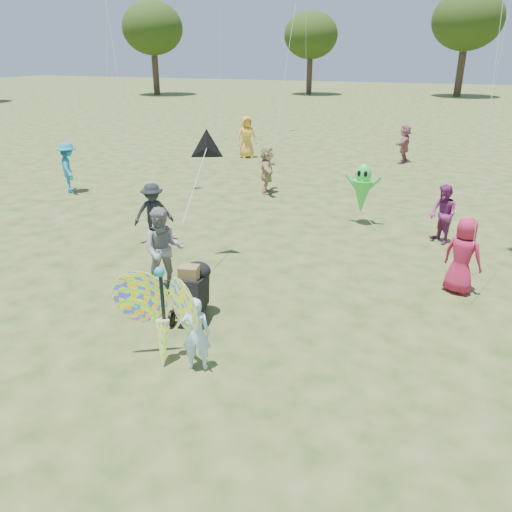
{
  "coord_description": "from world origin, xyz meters",
  "views": [
    {
      "loc": [
        2.99,
        -6.41,
        4.6
      ],
      "look_at": [
        -0.2,
        1.5,
        1.1
      ],
      "focal_mm": 35.0,
      "sensor_mm": 36.0,
      "label": 1
    }
  ],
  "objects_px": {
    "butterfly_kite": "(162,315)",
    "alien_kite": "(362,191)",
    "crowd_e": "(443,214)",
    "crowd_d": "(267,170)",
    "adult_man": "(164,250)",
    "child_girl": "(196,334)",
    "crowd_i": "(69,168)",
    "crowd_j": "(404,144)",
    "crowd_b": "(153,213)",
    "crowd_g": "(247,137)",
    "jogging_stroller": "(193,288)",
    "crowd_a": "(463,256)"
  },
  "relations": [
    {
      "from": "child_girl",
      "to": "crowd_e",
      "type": "distance_m",
      "value": 7.94
    },
    {
      "from": "child_girl",
      "to": "crowd_b",
      "type": "relative_size",
      "value": 0.79
    },
    {
      "from": "crowd_b",
      "to": "crowd_g",
      "type": "height_order",
      "value": "crowd_g"
    },
    {
      "from": "crowd_g",
      "to": "butterfly_kite",
      "type": "distance_m",
      "value": 16.64
    },
    {
      "from": "adult_man",
      "to": "crowd_i",
      "type": "distance_m",
      "value": 9.07
    },
    {
      "from": "crowd_d",
      "to": "crowd_g",
      "type": "xyz_separation_m",
      "value": [
        -3.12,
        5.58,
        0.12
      ]
    },
    {
      "from": "alien_kite",
      "to": "crowd_b",
      "type": "bearing_deg",
      "value": -143.69
    },
    {
      "from": "crowd_g",
      "to": "butterfly_kite",
      "type": "bearing_deg",
      "value": -109.08
    },
    {
      "from": "crowd_d",
      "to": "butterfly_kite",
      "type": "xyz_separation_m",
      "value": [
        2.14,
        -10.21,
        0.01
      ]
    },
    {
      "from": "crowd_e",
      "to": "jogging_stroller",
      "type": "bearing_deg",
      "value": -71.16
    },
    {
      "from": "adult_man",
      "to": "crowd_d",
      "type": "relative_size",
      "value": 1.08
    },
    {
      "from": "child_girl",
      "to": "butterfly_kite",
      "type": "xyz_separation_m",
      "value": [
        -0.58,
        -0.01,
        0.21
      ]
    },
    {
      "from": "adult_man",
      "to": "crowd_a",
      "type": "height_order",
      "value": "adult_man"
    },
    {
      "from": "crowd_d",
      "to": "jogging_stroller",
      "type": "height_order",
      "value": "crowd_d"
    },
    {
      "from": "crowd_g",
      "to": "jogging_stroller",
      "type": "height_order",
      "value": "crowd_g"
    },
    {
      "from": "crowd_d",
      "to": "crowd_e",
      "type": "height_order",
      "value": "crowd_d"
    },
    {
      "from": "crowd_g",
      "to": "alien_kite",
      "type": "xyz_separation_m",
      "value": [
        6.81,
        -7.75,
        0.03
      ]
    },
    {
      "from": "crowd_d",
      "to": "alien_kite",
      "type": "relative_size",
      "value": 0.94
    },
    {
      "from": "adult_man",
      "to": "crowd_e",
      "type": "bearing_deg",
      "value": 12.79
    },
    {
      "from": "child_girl",
      "to": "jogging_stroller",
      "type": "relative_size",
      "value": 1.11
    },
    {
      "from": "crowd_j",
      "to": "alien_kite",
      "type": "height_order",
      "value": "alien_kite"
    },
    {
      "from": "adult_man",
      "to": "crowd_g",
      "type": "bearing_deg",
      "value": 74.35
    },
    {
      "from": "child_girl",
      "to": "alien_kite",
      "type": "bearing_deg",
      "value": -117.22
    },
    {
      "from": "adult_man",
      "to": "crowd_b",
      "type": "xyz_separation_m",
      "value": [
        -1.77,
        2.36,
        -0.11
      ]
    },
    {
      "from": "child_girl",
      "to": "butterfly_kite",
      "type": "height_order",
      "value": "butterfly_kite"
    },
    {
      "from": "butterfly_kite",
      "to": "jogging_stroller",
      "type": "bearing_deg",
      "value": 99.57
    },
    {
      "from": "child_girl",
      "to": "crowd_i",
      "type": "xyz_separation_m",
      "value": [
        -9.15,
        7.74,
        0.25
      ]
    },
    {
      "from": "alien_kite",
      "to": "crowd_e",
      "type": "bearing_deg",
      "value": -18.75
    },
    {
      "from": "crowd_j",
      "to": "crowd_e",
      "type": "bearing_deg",
      "value": 16.91
    },
    {
      "from": "child_girl",
      "to": "crowd_j",
      "type": "bearing_deg",
      "value": -113.84
    },
    {
      "from": "butterfly_kite",
      "to": "alien_kite",
      "type": "distance_m",
      "value": 8.18
    },
    {
      "from": "crowd_b",
      "to": "alien_kite",
      "type": "xyz_separation_m",
      "value": [
        4.67,
        3.43,
        0.2
      ]
    },
    {
      "from": "alien_kite",
      "to": "jogging_stroller",
      "type": "bearing_deg",
      "value": -104.96
    },
    {
      "from": "adult_man",
      "to": "alien_kite",
      "type": "xyz_separation_m",
      "value": [
        2.9,
        5.79,
        0.08
      ]
    },
    {
      "from": "crowd_j",
      "to": "crowd_d",
      "type": "bearing_deg",
      "value": -22.56
    },
    {
      "from": "adult_man",
      "to": "butterfly_kite",
      "type": "bearing_deg",
      "value": -90.65
    },
    {
      "from": "crowd_e",
      "to": "crowd_d",
      "type": "bearing_deg",
      "value": -153.41
    },
    {
      "from": "crowd_i",
      "to": "crowd_d",
      "type": "bearing_deg",
      "value": -112.47
    },
    {
      "from": "crowd_a",
      "to": "crowd_e",
      "type": "relative_size",
      "value": 1.04
    },
    {
      "from": "crowd_i",
      "to": "crowd_j",
      "type": "xyz_separation_m",
      "value": [
        10.21,
        9.69,
        -0.05
      ]
    },
    {
      "from": "jogging_stroller",
      "to": "alien_kite",
      "type": "relative_size",
      "value": 0.63
    },
    {
      "from": "crowd_e",
      "to": "jogging_stroller",
      "type": "height_order",
      "value": "crowd_e"
    },
    {
      "from": "crowd_e",
      "to": "crowd_i",
      "type": "relative_size",
      "value": 0.88
    },
    {
      "from": "crowd_e",
      "to": "alien_kite",
      "type": "bearing_deg",
      "value": -145.79
    },
    {
      "from": "child_girl",
      "to": "crowd_b",
      "type": "height_order",
      "value": "crowd_b"
    },
    {
      "from": "jogging_stroller",
      "to": "crowd_d",
      "type": "bearing_deg",
      "value": 90.23
    },
    {
      "from": "crowd_i",
      "to": "crowd_j",
      "type": "relative_size",
      "value": 1.06
    },
    {
      "from": "butterfly_kite",
      "to": "alien_kite",
      "type": "xyz_separation_m",
      "value": [
        1.54,
        8.04,
        0.14
      ]
    },
    {
      "from": "crowd_g",
      "to": "crowd_b",
      "type": "bearing_deg",
      "value": -116.72
    },
    {
      "from": "child_girl",
      "to": "crowd_i",
      "type": "bearing_deg",
      "value": -60.56
    }
  ]
}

